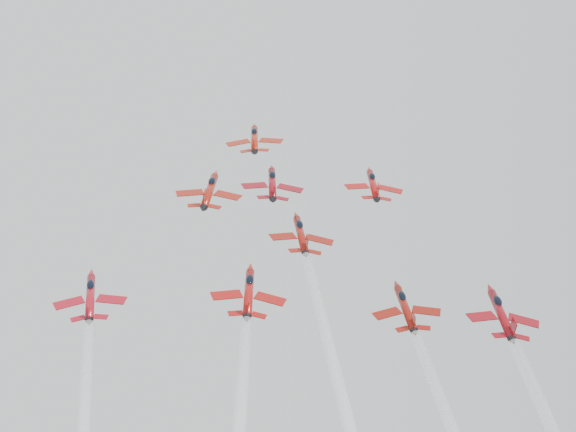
{
  "coord_description": "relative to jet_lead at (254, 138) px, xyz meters",
  "views": [
    {
      "loc": [
        -11.42,
        -114.92,
        131.75
      ],
      "look_at": [
        0.0,
        2.0,
        147.73
      ],
      "focal_mm": 50.0,
      "sensor_mm": 36.0,
      "label": 1
    }
  ],
  "objects": [
    {
      "name": "jet_lead",
      "position": [
        0.0,
        0.0,
        0.0
      ],
      "size": [
        10.45,
        12.97,
        9.58
      ],
      "rotation": [
        0.62,
        -0.07,
        -0.1
      ],
      "color": "#AD2210"
    },
    {
      "name": "jet_row2_left",
      "position": [
        -7.98,
        -17.59,
        -12.59
      ],
      "size": [
        10.45,
        12.96,
        9.58
      ],
      "rotation": [
        0.62,
        0.07,
        -0.13
      ],
      "color": "#A31D0F"
    },
    {
      "name": "jet_row2_center",
      "position": [
        2.08,
        -15.22,
        -10.9
      ],
      "size": [
        10.1,
        12.53,
        9.26
      ],
      "rotation": [
        0.62,
        0.06,
        -0.01
      ],
      "color": "maroon"
    },
    {
      "name": "jet_row2_right",
      "position": [
        18.64,
        -15.04,
        -10.77
      ],
      "size": [
        9.7,
        12.03,
        8.89
      ],
      "rotation": [
        0.62,
        0.08,
        -0.02
      ],
      "color": "#B01310"
    }
  ]
}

